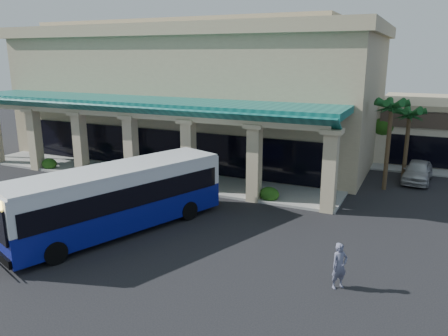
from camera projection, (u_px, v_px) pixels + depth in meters
The scene contains 9 objects.
ground at pixel (191, 226), 22.74m from camera, with size 110.00×110.00×0.00m, color black.
main_building at pixel (199, 90), 38.63m from camera, with size 30.80×14.80×11.35m, color tan, non-canonical shape.
arcade at pixel (139, 138), 31.26m from camera, with size 30.00×6.20×5.70m, color #0E5752, non-canonical shape.
palm_0 at pixel (388, 141), 28.10m from camera, with size 2.40×2.40×6.60m, color #103E17, non-canonical shape.
palm_1 at pixel (407, 140), 30.42m from camera, with size 2.40×2.40×5.80m, color #103E17, non-canonical shape.
broadleaf_tree at pixel (383, 133), 35.75m from camera, with size 2.60×2.60×4.81m, color #1E4B11, non-canonical shape.
transit_bus at pixel (118, 200), 21.70m from camera, with size 2.77×11.91×3.33m, color navy, non-canonical shape.
pedestrian at pixel (339, 266), 16.50m from camera, with size 0.66×0.43×1.81m, color slate.
car_silver at pixel (418, 171), 30.54m from camera, with size 1.77×4.40×1.50m, color #B6B6B7.
Camera 1 is at (10.55, -18.54, 8.63)m, focal length 35.00 mm.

